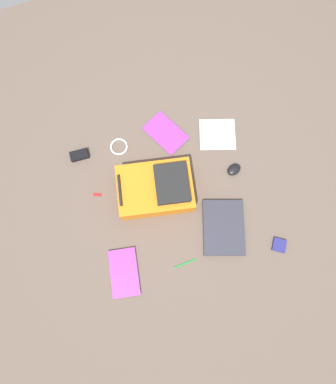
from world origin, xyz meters
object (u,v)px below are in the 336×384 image
object	(u,v)px
laptop	(224,227)
computer_mouse	(234,170)
book_red	(124,273)
book_blue	(217,135)
backpack	(157,189)
book_manual	(166,133)
cable_coil	(119,147)
earbud_pouch	(279,245)
pen_black	(185,263)
usb_stick	(97,195)
power_brick	(79,155)

from	to	relation	value
laptop	computer_mouse	bearing A→B (deg)	-31.64
laptop	book_red	size ratio (longest dim) A/B	1.33
book_blue	computer_mouse	distance (m)	0.26
backpack	laptop	bearing A→B (deg)	-138.18
backpack	book_manual	xyz separation A→B (m)	(0.35, -0.18, -0.08)
cable_coil	earbud_pouch	world-z (taller)	earbud_pouch
book_manual	cable_coil	distance (m)	0.31
computer_mouse	cable_coil	bearing A→B (deg)	39.60
backpack	cable_coil	bearing A→B (deg)	20.30
earbud_pouch	book_manual	bearing A→B (deg)	24.07
backpack	book_manual	size ratio (longest dim) A/B	1.56
backpack	book_red	bearing A→B (deg)	139.40
book_manual	cable_coil	bearing A→B (deg)	87.79
book_red	book_blue	bearing A→B (deg)	-53.10
book_red	pen_black	xyz separation A→B (m)	(-0.07, -0.36, -0.01)
book_red	cable_coil	xyz separation A→B (m)	(0.76, -0.21, -0.00)
laptop	book_manual	bearing A→B (deg)	10.46
usb_stick	laptop	bearing A→B (deg)	-124.16
usb_stick	book_manual	bearing A→B (deg)	-65.55
book_blue	pen_black	xyz separation A→B (m)	(-0.70, 0.48, -0.00)
book_red	earbud_pouch	world-z (taller)	earbud_pouch
usb_stick	cable_coil	bearing A→B (deg)	-40.99
book_blue	book_manual	bearing A→B (deg)	68.76
laptop	usb_stick	bearing A→B (deg)	55.84
power_brick	earbud_pouch	world-z (taller)	power_brick
book_red	cable_coil	distance (m)	0.79
backpack	book_manual	distance (m)	0.40
usb_stick	backpack	bearing A→B (deg)	-106.65
laptop	power_brick	world-z (taller)	power_brick
backpack	cable_coil	size ratio (longest dim) A/B	4.34
laptop	power_brick	size ratio (longest dim) A/B	3.53
backpack	book_blue	xyz separation A→B (m)	(0.23, -0.49, -0.08)
pen_black	earbud_pouch	world-z (taller)	earbud_pouch
laptop	pen_black	size ratio (longest dim) A/B	2.91
book_blue	backpack	bearing A→B (deg)	114.86
book_manual	backpack	bearing A→B (deg)	152.84
computer_mouse	power_brick	bearing A→B (deg)	46.11
laptop	usb_stick	size ratio (longest dim) A/B	7.78
cable_coil	book_red	bearing A→B (deg)	164.78
laptop	earbud_pouch	bearing A→B (deg)	-127.28
cable_coil	pen_black	bearing A→B (deg)	-169.70
computer_mouse	book_red	bearing A→B (deg)	94.80
book_blue	power_brick	xyz separation A→B (m)	(0.16, 0.88, 0.01)
book_manual	pen_black	bearing A→B (deg)	168.72
book_blue	cable_coil	size ratio (longest dim) A/B	2.50
computer_mouse	power_brick	xyz separation A→B (m)	(0.42, 0.89, -0.00)
book_blue	book_manual	size ratio (longest dim) A/B	0.90
book_manual	usb_stick	bearing A→B (deg)	114.45
laptop	computer_mouse	world-z (taller)	computer_mouse
book_blue	earbud_pouch	xyz separation A→B (m)	(-0.78, -0.09, 0.00)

